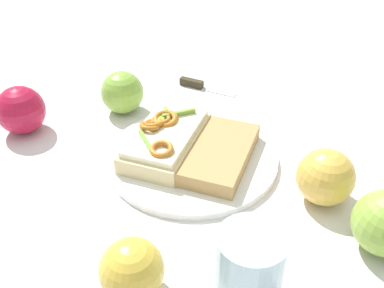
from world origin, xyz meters
name	(u,v)px	position (x,y,z in m)	size (l,w,h in m)	color
ground_plane	(192,160)	(0.00, 0.00, 0.00)	(2.00, 2.00, 0.00)	silver
plate	(192,157)	(0.00, 0.00, 0.01)	(0.27, 0.27, 0.01)	white
sandwich	(166,138)	(0.02, 0.04, 0.03)	(0.20, 0.16, 0.05)	beige
bread_slice_side	(218,154)	(-0.02, -0.04, 0.02)	(0.17, 0.09, 0.02)	tan
apple_0	(132,270)	(-0.24, 0.08, 0.04)	(0.07, 0.07, 0.07)	gold
apple_2	(326,177)	(-0.10, -0.18, 0.04)	(0.08, 0.08, 0.08)	gold
apple_3	(21,110)	(0.11, 0.28, 0.04)	(0.08, 0.08, 0.08)	#AE1636
apple_4	(122,92)	(0.16, 0.12, 0.04)	(0.08, 0.08, 0.08)	#84B441
drinking_glass	(249,270)	(-0.26, -0.04, 0.05)	(0.08, 0.08, 0.10)	silver
knife	(198,85)	(0.24, -0.03, 0.01)	(0.07, 0.11, 0.02)	silver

